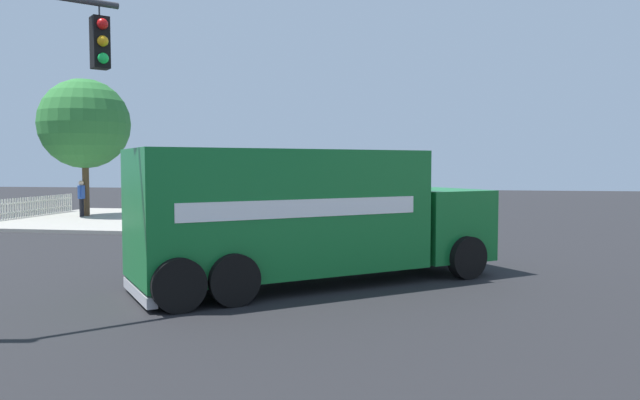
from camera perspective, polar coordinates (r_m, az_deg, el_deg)
ground_plane at (r=14.79m, az=2.86°, el=-7.00°), size 100.00×100.00×0.00m
sidewalk_corner_near at (r=29.90m, az=-17.58°, el=-1.75°), size 10.96×10.96×0.14m
delivery_truck at (r=13.28m, az=-1.07°, el=-1.43°), size 7.13×8.12×2.98m
pickup_maroon at (r=24.07m, az=0.48°, el=-1.23°), size 2.48×5.30×1.38m
pedestrian_near_corner at (r=31.24m, az=-21.87°, el=0.36°), size 0.53×0.27×1.76m
picket_fence_run at (r=32.60m, az=-25.78°, el=-0.54°), size 6.58×0.05×0.95m
shade_tree_near at (r=31.71m, az=-21.62°, el=6.79°), size 4.39×4.39×6.74m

